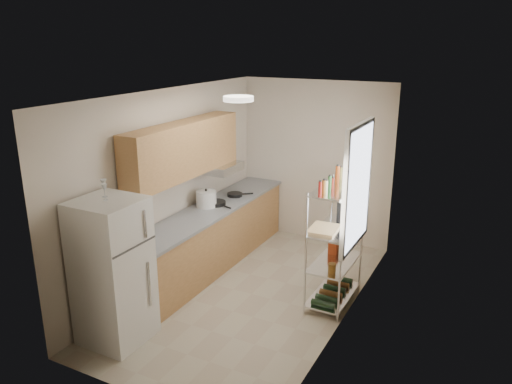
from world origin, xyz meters
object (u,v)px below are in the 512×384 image
(cutting_board, at_px, (324,229))
(frying_pan_large, at_px, (216,203))
(rice_cooker, at_px, (206,199))
(espresso_machine, at_px, (345,209))
(refrigerator, at_px, (113,272))

(cutting_board, bearing_deg, frying_pan_large, 165.03)
(frying_pan_large, bearing_deg, cutting_board, 2.78)
(frying_pan_large, bearing_deg, rice_cooker, -102.59)
(espresso_machine, bearing_deg, rice_cooker, 174.89)
(cutting_board, distance_m, espresso_machine, 0.50)
(refrigerator, bearing_deg, frying_pan_large, 91.38)
(refrigerator, height_order, cutting_board, refrigerator)
(frying_pan_large, height_order, cutting_board, cutting_board)
(refrigerator, bearing_deg, espresso_machine, 49.42)
(refrigerator, xyz_separation_m, cutting_board, (1.77, 1.71, 0.21))
(refrigerator, xyz_separation_m, rice_cooker, (-0.13, 2.07, 0.21))
(refrigerator, distance_m, frying_pan_large, 2.20)
(refrigerator, height_order, rice_cooker, refrigerator)
(espresso_machine, bearing_deg, refrigerator, -139.04)
(refrigerator, distance_m, espresso_machine, 2.89)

